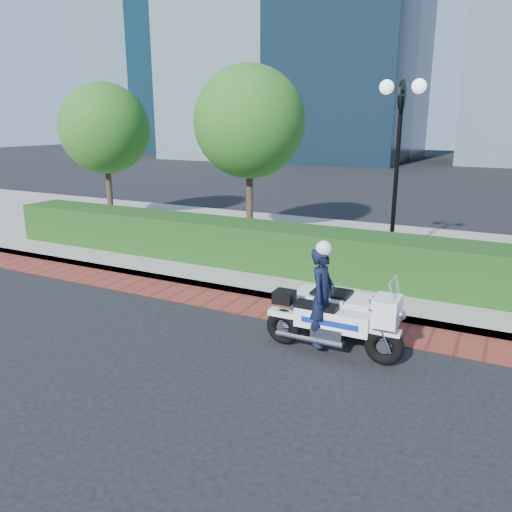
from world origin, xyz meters
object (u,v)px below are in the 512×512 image
at_px(tree_a, 105,129).
at_px(tree_b, 249,122).
at_px(police_motorcycle, 333,309).
at_px(lamppost, 398,144).

relative_size(tree_a, tree_b, 0.94).
xyz_separation_m(tree_b, police_motorcycle, (4.62, -5.93, -2.83)).
distance_m(lamppost, tree_a, 10.09).
relative_size(lamppost, tree_a, 0.92).
bearing_deg(police_motorcycle, tree_b, 127.47).
xyz_separation_m(lamppost, tree_b, (-4.50, 1.30, 0.48)).
relative_size(lamppost, tree_b, 0.86).
distance_m(tree_b, police_motorcycle, 8.04).
bearing_deg(tree_b, tree_a, 180.00).
bearing_deg(police_motorcycle, tree_a, 149.17).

